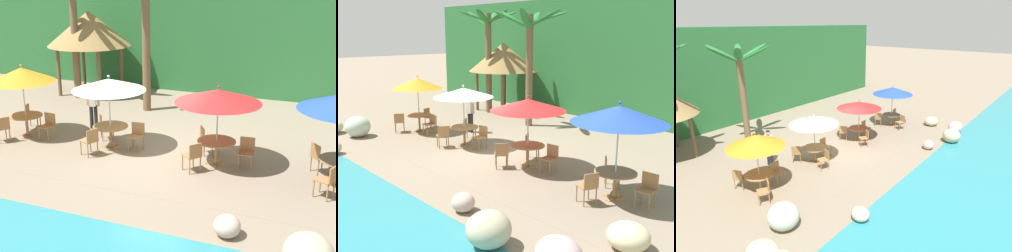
{
  "view_description": "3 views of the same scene",
  "coord_description": "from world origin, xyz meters",
  "views": [
    {
      "loc": [
        5.05,
        -11.69,
        5.2
      ],
      "look_at": [
        0.26,
        0.23,
        0.9
      ],
      "focal_mm": 48.24,
      "sensor_mm": 36.0,
      "label": 1
    },
    {
      "loc": [
        10.5,
        -9.0,
        4.27
      ],
      "look_at": [
        0.22,
        0.53,
        1.0
      ],
      "focal_mm": 42.97,
      "sensor_mm": 36.0,
      "label": 2
    },
    {
      "loc": [
        -10.65,
        -8.82,
        6.27
      ],
      "look_at": [
        0.45,
        -0.09,
        1.25
      ],
      "focal_mm": 31.38,
      "sensor_mm": 36.0,
      "label": 3
    }
  ],
  "objects": [
    {
      "name": "ground_plane",
      "position": [
        0.0,
        0.0,
        0.0
      ],
      "size": [
        120.0,
        120.0,
        0.0
      ],
      "primitive_type": "plane",
      "color": "gray"
    },
    {
      "name": "terrace_deck",
      "position": [
        0.0,
        0.0,
        0.0
      ],
      "size": [
        18.0,
        5.2,
        0.01
      ],
      "color": "gray",
      "rests_on": "ground"
    },
    {
      "name": "foliage_backdrop",
      "position": [
        0.0,
        9.0,
        3.0
      ],
      "size": [
        28.0,
        2.4,
        6.0
      ],
      "color": "#286633",
      "rests_on": "ground"
    },
    {
      "name": "rock_seawall",
      "position": [
        -1.94,
        -3.32,
        0.33
      ],
      "size": [
        15.86,
        2.89,
        0.88
      ],
      "color": "#CAA5AA",
      "rests_on": "ground"
    },
    {
      "name": "umbrella_orange",
      "position": [
        -4.79,
        -0.04,
        2.12
      ],
      "size": [
        2.19,
        2.19,
        2.47
      ],
      "color": "silver",
      "rests_on": "ground"
    },
    {
      "name": "dining_table_orange",
      "position": [
        -4.79,
        -0.04,
        0.61
      ],
      "size": [
        1.1,
        1.1,
        0.74
      ],
      "color": "#A37547",
      "rests_on": "ground"
    },
    {
      "name": "chair_orange_seaward",
      "position": [
        -3.94,
        -0.0,
        0.51
      ],
      "size": [
        0.45,
        0.45,
        0.87
      ],
      "color": "#9E7042",
      "rests_on": "ground"
    },
    {
      "name": "chair_orange_inland",
      "position": [
        -5.2,
        0.71,
        0.51
      ],
      "size": [
        0.56,
        0.55,
        0.87
      ],
      "color": "#9E7042",
      "rests_on": "ground"
    },
    {
      "name": "chair_orange_left",
      "position": [
        -5.13,
        -0.83,
        0.51
      ],
      "size": [
        0.58,
        0.57,
        0.87
      ],
      "color": "#9E7042",
      "rests_on": "ground"
    },
    {
      "name": "umbrella_white",
      "position": [
        -1.61,
        0.03,
        2.06
      ],
      "size": [
        2.27,
        2.27,
        2.36
      ],
      "color": "silver",
      "rests_on": "ground"
    },
    {
      "name": "dining_table_white",
      "position": [
        -1.61,
        0.03,
        0.61
      ],
      "size": [
        1.1,
        1.1,
        0.74
      ],
      "color": "#A37547",
      "rests_on": "ground"
    },
    {
      "name": "chair_white_seaward",
      "position": [
        -0.76,
        0.18,
        0.51
      ],
      "size": [
        0.45,
        0.46,
        0.87
      ],
      "color": "#9E7042",
      "rests_on": "ground"
    },
    {
      "name": "chair_white_inland",
      "position": [
        -2.19,
        0.65,
        0.51
      ],
      "size": [
        0.59,
        0.59,
        0.87
      ],
      "color": "#9E7042",
      "rests_on": "ground"
    },
    {
      "name": "chair_white_left",
      "position": [
        -1.84,
        -0.79,
        0.51
      ],
      "size": [
        0.55,
        0.55,
        0.87
      ],
      "color": "#9E7042",
      "rests_on": "ground"
    },
    {
      "name": "umbrella_red",
      "position": [
        1.85,
        -0.03,
        2.05
      ],
      "size": [
        2.43,
        2.43,
        2.35
      ],
      "color": "silver",
      "rests_on": "ground"
    },
    {
      "name": "dining_table_red",
      "position": [
        1.85,
        -0.03,
        0.61
      ],
      "size": [
        1.1,
        1.1,
        0.74
      ],
      "color": "#A37547",
      "rests_on": "ground"
    },
    {
      "name": "chair_red_seaward",
      "position": [
        2.69,
        0.12,
        0.51
      ],
      "size": [
        0.45,
        0.46,
        0.87
      ],
      "color": "#9E7042",
      "rests_on": "ground"
    },
    {
      "name": "chair_red_inland",
      "position": [
        1.32,
        0.64,
        0.51
      ],
      "size": [
        0.59,
        0.58,
        0.87
      ],
      "color": "#9E7042",
      "rests_on": "ground"
    },
    {
      "name": "chair_red_left",
      "position": [
        1.41,
        -0.76,
        0.51
      ],
      "size": [
        0.59,
        0.59,
        0.87
      ],
      "color": "#9E7042",
      "rests_on": "ground"
    },
    {
      "name": "umbrella_blue",
      "position": [
        5.19,
        -0.19,
        2.27
      ],
      "size": [
        2.46,
        2.46,
        2.6
      ],
      "color": "silver",
      "rests_on": "ground"
    },
    {
      "name": "dining_table_blue",
      "position": [
        5.19,
        -0.19,
        0.61
      ],
      "size": [
        1.1,
        1.1,
        0.74
      ],
      "color": "#A37547",
      "rests_on": "ground"
    },
    {
      "name": "chair_blue_seaward",
      "position": [
        6.03,
        -0.06,
        0.51
      ],
      "size": [
        0.44,
        0.45,
        0.87
      ],
      "color": "#9E7042",
      "rests_on": "ground"
    },
    {
      "name": "chair_blue_inland",
      "position": [
        4.61,
        0.43,
        0.51
      ],
      "size": [
        0.59,
        0.59,
        0.87
      ],
      "color": "#9E7042",
      "rests_on": "ground"
    },
    {
      "name": "chair_blue_left",
      "position": [
        4.95,
        -1.02,
        0.51
      ],
      "size": [
        0.55,
        0.55,
        0.87
      ],
      "color": "#9E7042",
      "rests_on": "ground"
    },
    {
      "name": "palm_tree_nearest",
      "position": [
        -6.02,
        5.04,
        3.7
      ],
      "size": [
        3.2,
        3.07,
        5.45
      ],
      "color": "brown",
      "rests_on": "ground"
    },
    {
      "name": "palm_tree_second",
      "position": [
        -2.31,
        4.32,
        3.63
      ],
      "size": [
        3.44,
        3.12,
        5.28
      ],
      "color": "brown",
      "rests_on": "ground"
    },
    {
      "name": "palapa_hut",
      "position": [
        -5.89,
        6.0,
        2.94
      ],
      "size": [
        3.77,
        3.77,
        3.73
      ],
      "color": "brown",
      "rests_on": "ground"
    },
    {
      "name": "waiter_in_white",
      "position": [
        -3.09,
        1.49,
        0.99
      ],
      "size": [
        0.52,
        0.39,
        1.7
      ],
      "color": "#232328",
      "rests_on": "ground"
    }
  ]
}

